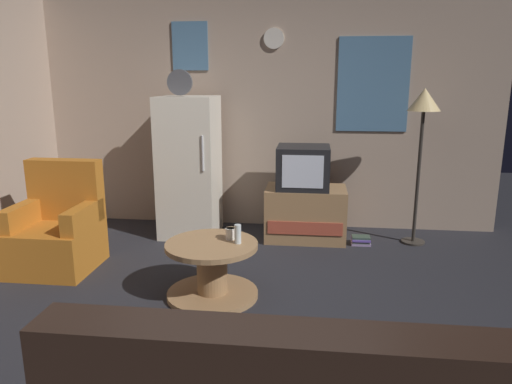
{
  "coord_description": "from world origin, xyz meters",
  "views": [
    {
      "loc": [
        0.55,
        -2.99,
        1.69
      ],
      "look_at": [
        0.09,
        0.9,
        0.75
      ],
      "focal_mm": 33.52,
      "sensor_mm": 36.0,
      "label": 1
    }
  ],
  "objects_px": {
    "standing_lamp": "(423,112)",
    "mug_ceramic_white": "(230,234)",
    "wine_glass": "(238,234)",
    "tv_stand": "(306,213)",
    "armchair": "(58,231)",
    "coffee_table": "(212,270)",
    "mug_ceramic_tan": "(231,233)",
    "fridge": "(189,167)",
    "book_stack": "(361,240)",
    "crt_tv": "(303,167)"
  },
  "relations": [
    {
      "from": "armchair",
      "to": "book_stack",
      "type": "xyz_separation_m",
      "value": [
        2.79,
        0.92,
        -0.29
      ]
    },
    {
      "from": "crt_tv",
      "to": "wine_glass",
      "type": "bearing_deg",
      "value": -107.35
    },
    {
      "from": "crt_tv",
      "to": "fridge",
      "type": "bearing_deg",
      "value": 178.86
    },
    {
      "from": "fridge",
      "to": "crt_tv",
      "type": "height_order",
      "value": "fridge"
    },
    {
      "from": "standing_lamp",
      "to": "book_stack",
      "type": "distance_m",
      "value": 1.43
    },
    {
      "from": "standing_lamp",
      "to": "armchair",
      "type": "distance_m",
      "value": 3.65
    },
    {
      "from": "tv_stand",
      "to": "wine_glass",
      "type": "height_order",
      "value": "wine_glass"
    },
    {
      "from": "fridge",
      "to": "book_stack",
      "type": "relative_size",
      "value": 8.98
    },
    {
      "from": "crt_tv",
      "to": "coffee_table",
      "type": "distance_m",
      "value": 1.72
    },
    {
      "from": "coffee_table",
      "to": "mug_ceramic_tan",
      "type": "distance_m",
      "value": 0.32
    },
    {
      "from": "standing_lamp",
      "to": "armchair",
      "type": "relative_size",
      "value": 1.66
    },
    {
      "from": "tv_stand",
      "to": "armchair",
      "type": "relative_size",
      "value": 0.87
    },
    {
      "from": "tv_stand",
      "to": "standing_lamp",
      "type": "xyz_separation_m",
      "value": [
        1.13,
        -0.0,
        1.08
      ]
    },
    {
      "from": "standing_lamp",
      "to": "mug_ceramic_white",
      "type": "relative_size",
      "value": 17.67
    },
    {
      "from": "tv_stand",
      "to": "book_stack",
      "type": "relative_size",
      "value": 4.26
    },
    {
      "from": "coffee_table",
      "to": "book_stack",
      "type": "height_order",
      "value": "coffee_table"
    },
    {
      "from": "book_stack",
      "to": "fridge",
      "type": "bearing_deg",
      "value": 175.44
    },
    {
      "from": "book_stack",
      "to": "coffee_table",
      "type": "bearing_deg",
      "value": -133.14
    },
    {
      "from": "wine_glass",
      "to": "mug_ceramic_tan",
      "type": "relative_size",
      "value": 1.67
    },
    {
      "from": "mug_ceramic_tan",
      "to": "tv_stand",
      "type": "bearing_deg",
      "value": 67.42
    },
    {
      "from": "coffee_table",
      "to": "mug_ceramic_white",
      "type": "xyz_separation_m",
      "value": [
        0.13,
        0.1,
        0.27
      ]
    },
    {
      "from": "fridge",
      "to": "tv_stand",
      "type": "height_order",
      "value": "fridge"
    },
    {
      "from": "standing_lamp",
      "to": "crt_tv",
      "type": "bearing_deg",
      "value": 179.96
    },
    {
      "from": "standing_lamp",
      "to": "mug_ceramic_white",
      "type": "bearing_deg",
      "value": -140.86
    },
    {
      "from": "crt_tv",
      "to": "coffee_table",
      "type": "relative_size",
      "value": 0.75
    },
    {
      "from": "tv_stand",
      "to": "wine_glass",
      "type": "distance_m",
      "value": 1.58
    },
    {
      "from": "tv_stand",
      "to": "mug_ceramic_tan",
      "type": "xyz_separation_m",
      "value": [
        -0.57,
        -1.37,
        0.21
      ]
    },
    {
      "from": "standing_lamp",
      "to": "wine_glass",
      "type": "relative_size",
      "value": 10.6
    },
    {
      "from": "fridge",
      "to": "mug_ceramic_white",
      "type": "distance_m",
      "value": 1.59
    },
    {
      "from": "mug_ceramic_white",
      "to": "tv_stand",
      "type": "bearing_deg",
      "value": 67.6
    },
    {
      "from": "mug_ceramic_white",
      "to": "book_stack",
      "type": "distance_m",
      "value": 1.77
    },
    {
      "from": "armchair",
      "to": "fridge",
      "type": "bearing_deg",
      "value": 48.31
    },
    {
      "from": "wine_glass",
      "to": "mug_ceramic_white",
      "type": "relative_size",
      "value": 1.67
    },
    {
      "from": "crt_tv",
      "to": "wine_glass",
      "type": "xyz_separation_m",
      "value": [
        -0.46,
        -1.47,
        -0.26
      ]
    },
    {
      "from": "tv_stand",
      "to": "mug_ceramic_white",
      "type": "distance_m",
      "value": 1.52
    },
    {
      "from": "crt_tv",
      "to": "mug_ceramic_white",
      "type": "distance_m",
      "value": 1.51
    },
    {
      "from": "fridge",
      "to": "standing_lamp",
      "type": "xyz_separation_m",
      "value": [
        2.39,
        -0.03,
        0.6
      ]
    },
    {
      "from": "wine_glass",
      "to": "mug_ceramic_white",
      "type": "xyz_separation_m",
      "value": [
        -0.07,
        0.09,
        -0.03
      ]
    },
    {
      "from": "fridge",
      "to": "standing_lamp",
      "type": "bearing_deg",
      "value": -0.6
    },
    {
      "from": "coffee_table",
      "to": "wine_glass",
      "type": "relative_size",
      "value": 4.8
    },
    {
      "from": "coffee_table",
      "to": "fridge",
      "type": "bearing_deg",
      "value": 110.13
    },
    {
      "from": "fridge",
      "to": "book_stack",
      "type": "distance_m",
      "value": 1.98
    },
    {
      "from": "fridge",
      "to": "coffee_table",
      "type": "height_order",
      "value": "fridge"
    },
    {
      "from": "crt_tv",
      "to": "standing_lamp",
      "type": "distance_m",
      "value": 1.3
    },
    {
      "from": "fridge",
      "to": "mug_ceramic_white",
      "type": "height_order",
      "value": "fridge"
    },
    {
      "from": "mug_ceramic_white",
      "to": "standing_lamp",
      "type": "bearing_deg",
      "value": 39.14
    },
    {
      "from": "tv_stand",
      "to": "standing_lamp",
      "type": "bearing_deg",
      "value": -0.09
    },
    {
      "from": "standing_lamp",
      "to": "book_stack",
      "type": "height_order",
      "value": "standing_lamp"
    },
    {
      "from": "mug_ceramic_white",
      "to": "wine_glass",
      "type": "bearing_deg",
      "value": -49.88
    },
    {
      "from": "tv_stand",
      "to": "crt_tv",
      "type": "height_order",
      "value": "crt_tv"
    }
  ]
}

